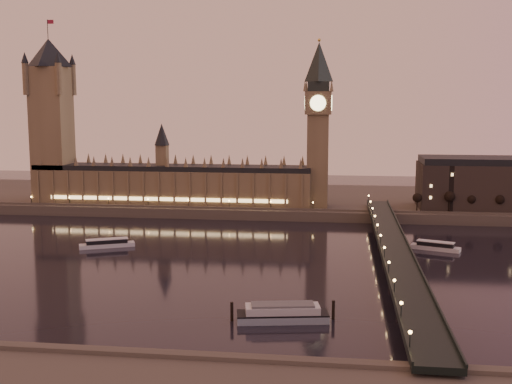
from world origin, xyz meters
TOP-DOWN VIEW (x-y plane):
  - ground at (0.00, 0.00)m, footprint 700.00×700.00m
  - far_embankment at (30.00, 165.00)m, footprint 560.00×130.00m
  - palace_of_westminster at (-40.12, 120.99)m, footprint 180.00×26.62m
  - victoria_tower at (-120.00, 121.00)m, footprint 31.68×31.68m
  - big_ben at (53.99, 120.99)m, footprint 17.68×17.68m
  - westminster_bridge at (91.61, 0.00)m, footprint 13.20×260.00m
  - bare_tree_0 at (115.68, 109.00)m, footprint 5.56×5.56m
  - bare_tree_1 at (131.38, 109.00)m, footprint 5.56×5.56m
  - bare_tree_2 at (147.07, 109.00)m, footprint 5.56×5.56m
  - bare_tree_3 at (162.77, 109.00)m, footprint 5.56×5.56m
  - cruise_boat_a at (-46.65, 19.73)m, footprint 26.89×16.47m
  - cruise_boat_b at (114.79, 34.61)m, footprint 24.05×13.61m
  - moored_barge at (49.62, -77.01)m, footprint 34.28×13.63m

SIDE VIEW (x-z plane):
  - ground at x=0.00m, z-range 0.00..0.00m
  - cruise_boat_a at x=-46.65m, z-range -0.26..4.05m
  - cruise_boat_b at x=114.79m, z-range -0.26..4.07m
  - moored_barge at x=49.62m, z-range -0.50..5.88m
  - far_embankment at x=30.00m, z-range 0.00..6.00m
  - westminster_bridge at x=91.61m, z-range -2.13..13.17m
  - bare_tree_0 at x=115.68m, z-range 8.77..20.07m
  - bare_tree_1 at x=131.38m, z-range 8.77..20.07m
  - bare_tree_2 at x=147.07m, z-range 8.77..20.07m
  - bare_tree_3 at x=162.77m, z-range 8.77..20.07m
  - palace_of_westminster at x=-40.12m, z-range -4.29..47.71m
  - big_ben at x=53.99m, z-range 11.95..115.95m
  - victoria_tower at x=-120.00m, z-range 6.79..124.79m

